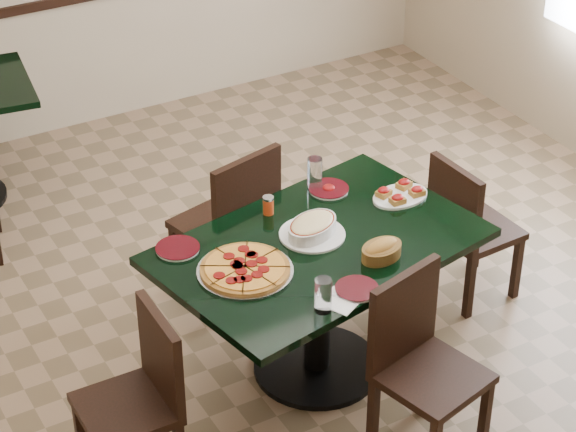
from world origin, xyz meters
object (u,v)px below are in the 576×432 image
pepperoni_pizza (245,269)px  bruschetta_platter (400,193)px  chair_far (234,219)px  lasagna_casserole (312,227)px  chair_right (467,224)px  bread_basket (382,250)px  chair_near (419,356)px  chair_left (142,391)px  main_table (318,275)px

pepperoni_pizza → bruschetta_platter: bruschetta_platter is taller
pepperoni_pizza → chair_far: bearing=66.9°
lasagna_casserole → pepperoni_pizza: bearing=172.5°
chair_right → bread_basket: size_ratio=3.58×
chair_right → chair_near: bearing=129.6°
pepperoni_pizza → chair_left: bearing=-162.7°
chair_right → pepperoni_pizza: size_ratio=1.92×
chair_left → lasagna_casserole: 1.10m
chair_left → chair_right: bearing=101.2°
lasagna_casserole → bruschetta_platter: (0.54, 0.08, -0.02)m
chair_far → chair_right: chair_far is taller
main_table → chair_near: chair_near is taller
chair_far → bruschetta_platter: (0.64, -0.55, 0.26)m
chair_near → lasagna_casserole: chair_near is taller
chair_near → bread_basket: chair_near is taller
chair_near → lasagna_casserole: bearing=85.9°
lasagna_casserole → main_table: bearing=-115.1°
chair_left → pepperoni_pizza: bearing=108.1°
chair_left → bread_basket: size_ratio=3.60×
bruschetta_platter → pepperoni_pizza: bearing=-174.1°
main_table → chair_far: 0.70m
pepperoni_pizza → bread_basket: bread_basket is taller
bread_basket → chair_right: bearing=14.6°
lasagna_casserole → bread_basket: size_ratio=1.41×
chair_far → lasagna_casserole: (0.09, -0.63, 0.28)m
chair_near → pepperoni_pizza: 0.85m
main_table → chair_right: size_ratio=1.95×
main_table → bread_basket: size_ratio=6.98×
chair_near → lasagna_casserole: 0.78m
chair_left → bruschetta_platter: chair_left is taller
chair_far → bruschetta_platter: 0.88m
chair_near → chair_left: 1.20m
main_table → lasagna_casserole: size_ratio=4.93×
chair_left → bruschetta_platter: (1.54, 0.37, 0.31)m
chair_right → lasagna_casserole: 1.04m
main_table → pepperoni_pizza: size_ratio=3.74×
chair_left → pepperoni_pizza: (0.60, 0.19, 0.31)m
chair_far → lasagna_casserole: size_ratio=2.82×
pepperoni_pizza → lasagna_casserole: bearing=14.5°
pepperoni_pizza → main_table: bearing=5.4°
chair_near → bruschetta_platter: (0.42, 0.78, 0.28)m
chair_right → main_table: bearing=95.2°
chair_right → bruschetta_platter: (-0.43, 0.00, 0.32)m
chair_near → main_table: bearing=87.3°
main_table → pepperoni_pizza: bearing=174.3°
bruschetta_platter → chair_left: bearing=-171.5°
chair_near → bruschetta_platter: chair_near is taller
lasagna_casserole → bruschetta_platter: 0.55m
main_table → pepperoni_pizza: (-0.40, -0.04, 0.20)m
chair_near → chair_left: size_ratio=1.06×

